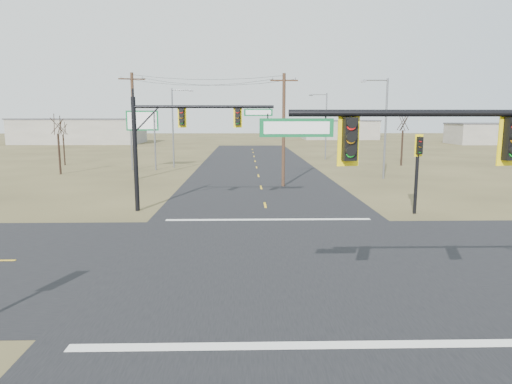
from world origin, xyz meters
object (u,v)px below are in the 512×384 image
bare_tree_b (63,128)px  bare_tree_c (403,121)px  utility_pole_far (134,125)px  streetlight_b (325,123)px  highway_sign (143,129)px  utility_pole_near (284,129)px  streetlight_a (384,123)px  mast_arm_far (181,129)px  bare_tree_a (57,124)px  streetlight_c (174,124)px  pedestal_signal_ne (418,157)px

bare_tree_b → bare_tree_c: 42.52m
utility_pole_far → streetlight_b: 30.55m
highway_sign → utility_pole_near: bearing=-45.0°
streetlight_a → bare_tree_b: size_ratio=1.64×
mast_arm_far → streetlight_b: size_ratio=0.95×
bare_tree_b → bare_tree_a: bearing=-71.2°
highway_sign → bare_tree_b: highway_sign is taller
highway_sign → streetlight_c: bearing=33.2°
streetlight_b → bare_tree_c: streetlight_b is taller
highway_sign → streetlight_a: bearing=-21.9°
utility_pole_near → streetlight_c: utility_pole_near is taller
utility_pole_far → streetlight_a: (24.11, -0.13, 0.18)m
mast_arm_far → utility_pole_far: 16.79m
bare_tree_b → bare_tree_c: bearing=-2.0°
mast_arm_far → bare_tree_a: mast_arm_far is taller
mast_arm_far → streetlight_b: bearing=68.4°
streetlight_b → streetlight_c: 22.45m
utility_pole_near → utility_pole_far: 14.87m
pedestal_signal_ne → streetlight_c: (-19.01, 27.32, 1.71)m
bare_tree_b → utility_pole_near: bearing=-35.6°
utility_pole_far → streetlight_b: (22.06, 21.13, 0.01)m
highway_sign → bare_tree_b: bearing=149.6°
streetlight_b → bare_tree_c: 12.13m
streetlight_b → bare_tree_a: bearing=-165.1°
bare_tree_b → streetlight_c: bearing=-12.4°
utility_pole_near → highway_sign: bearing=138.8°
utility_pole_far → highway_sign: size_ratio=1.51×
utility_pole_far → streetlight_b: bearing=43.8°
streetlight_c → highway_sign: bearing=-138.5°
mast_arm_far → pedestal_signal_ne: bearing=-4.3°
utility_pole_near → streetlight_b: size_ratio=1.03×
highway_sign → streetlight_c: (3.25, 2.45, 0.54)m
streetlight_c → streetlight_b: bearing=32.8°
mast_arm_far → highway_sign: size_ratio=1.32×
pedestal_signal_ne → highway_sign: size_ratio=0.74×
highway_sign → streetlight_c: streetlight_c is taller
streetlight_c → pedestal_signal_ne: bearing=-50.6°
mast_arm_far → pedestal_signal_ne: (14.63, -1.41, -1.67)m
bare_tree_a → pedestal_signal_ne: bearing=-34.7°
mast_arm_far → utility_pole_far: size_ratio=0.88×
pedestal_signal_ne → streetlight_b: 37.99m
utility_pole_near → bare_tree_b: 32.19m
bare_tree_a → bare_tree_c: bare_tree_c is taller
mast_arm_far → bare_tree_a: bearing=129.8°
bare_tree_a → bare_tree_b: bearing=108.8°
utility_pole_far → bare_tree_b: size_ratio=1.72×
pedestal_signal_ne → mast_arm_far: bearing=158.7°
streetlight_c → bare_tree_a: streetlight_c is taller
bare_tree_c → utility_pole_near: bearing=-133.4°
streetlight_b → bare_tree_a: (-31.01, -16.98, 0.03)m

